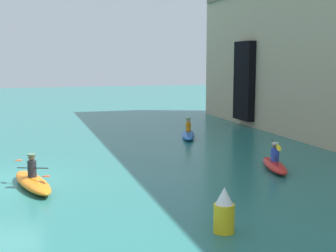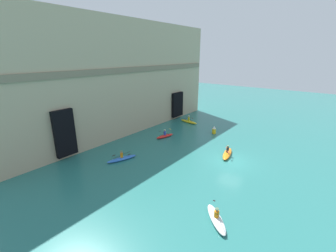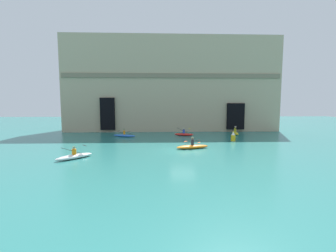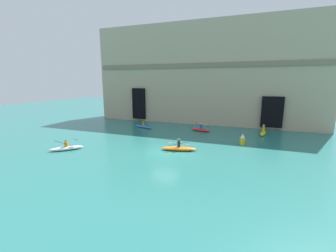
# 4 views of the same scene
# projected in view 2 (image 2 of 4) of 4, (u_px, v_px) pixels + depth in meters

# --- Properties ---
(ground_plane) EXTENTS (120.00, 120.00, 0.00)m
(ground_plane) POSITION_uv_depth(u_px,v_px,m) (231.00, 161.00, 24.96)
(ground_plane) COLOR #28706B
(cliff_bluff) EXTENTS (36.53, 6.50, 15.95)m
(cliff_bluff) POSITION_uv_depth(u_px,v_px,m) (118.00, 78.00, 33.06)
(cliff_bluff) COLOR tan
(cliff_bluff) RESTS_ON ground
(kayak_orange) EXTENTS (3.62, 1.65, 1.22)m
(kayak_orange) POSITION_uv_depth(u_px,v_px,m) (227.00, 153.00, 26.30)
(kayak_orange) COLOR orange
(kayak_orange) RESTS_ON ground
(kayak_blue) EXTENTS (3.49, 1.73, 1.13)m
(kayak_blue) POSITION_uv_depth(u_px,v_px,m) (122.00, 158.00, 25.10)
(kayak_blue) COLOR blue
(kayak_blue) RESTS_ON ground
(kayak_yellow) EXTENTS (1.10, 3.53, 1.25)m
(kayak_yellow) POSITION_uv_depth(u_px,v_px,m) (189.00, 121.00, 38.73)
(kayak_yellow) COLOR yellow
(kayak_yellow) RESTS_ON ground
(kayak_red) EXTENTS (2.92, 1.36, 1.22)m
(kayak_red) POSITION_uv_depth(u_px,v_px,m) (165.00, 136.00, 31.95)
(kayak_red) COLOR red
(kayak_red) RESTS_ON ground
(kayak_white) EXTENTS (2.79, 2.83, 1.16)m
(kayak_white) POSITION_uv_depth(u_px,v_px,m) (216.00, 218.00, 15.92)
(kayak_white) COLOR white
(kayak_white) RESTS_ON ground
(marker_buoy) EXTENTS (0.55, 0.55, 1.22)m
(marker_buoy) POSITION_uv_depth(u_px,v_px,m) (214.00, 130.00, 33.39)
(marker_buoy) COLOR yellow
(marker_buoy) RESTS_ON ground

